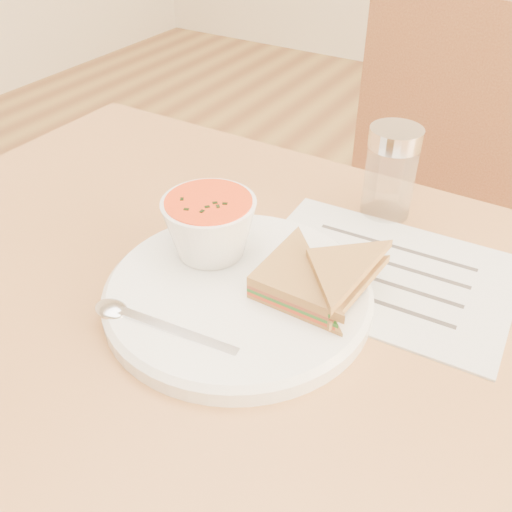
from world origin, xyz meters
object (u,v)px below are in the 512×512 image
Objects in this scene: soup_bowl at (210,229)px; condiment_shaker at (390,172)px; dining_table at (242,500)px; plate at (238,294)px; chair_far at (396,252)px.

condiment_shaker reaches higher than soup_bowl.
dining_table is 3.54× the size of plate.
chair_far is 0.48m from condiment_shaker.
soup_bowl is at bearing 88.08° from chair_far.
dining_table is 1.09× the size of chair_far.
dining_table is at bearing -63.54° from plate.
chair_far is 3.25× the size of plate.
dining_table is 0.58m from chair_far.
condiment_shaker is (0.13, 0.21, 0.01)m from soup_bowl.
chair_far is at bearing 82.95° from soup_bowl.
dining_table is 8.51× the size of condiment_shaker.
soup_bowl reaches higher than plate.
soup_bowl reaches higher than dining_table.
condiment_shaker is at bearing 59.53° from soup_bowl.
plate is 2.40× the size of condiment_shaker.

